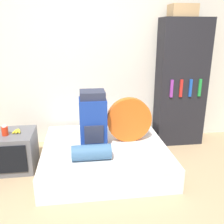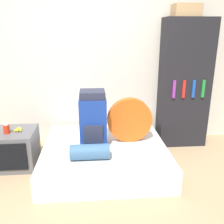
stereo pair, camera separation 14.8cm
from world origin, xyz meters
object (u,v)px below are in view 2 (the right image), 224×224
(backpack, at_px, (93,120))
(canister, at_px, (7,129))
(sleeping_roll, at_px, (90,152))
(television, at_px, (15,148))
(tent_bag, at_px, (130,120))
(cardboard_box, at_px, (186,10))
(bookshelf, at_px, (184,84))

(backpack, distance_m, canister, 1.10)
(sleeping_roll, bearing_deg, television, 155.20)
(television, height_order, canister, canister)
(tent_bag, distance_m, sleeping_roll, 0.74)
(backpack, xyz_separation_m, cardboard_box, (1.32, 0.60, 1.34))
(backpack, height_order, bookshelf, bookshelf)
(sleeping_roll, height_order, cardboard_box, cardboard_box)
(television, bearing_deg, backpack, -4.60)
(television, distance_m, canister, 0.31)
(bookshelf, bearing_deg, television, -167.89)
(cardboard_box, bearing_deg, sleeping_roll, -144.34)
(tent_bag, height_order, cardboard_box, cardboard_box)
(tent_bag, bearing_deg, television, -179.54)
(tent_bag, relative_size, television, 1.07)
(cardboard_box, bearing_deg, canister, -166.67)
(backpack, relative_size, television, 1.30)
(backpack, height_order, tent_bag, backpack)
(canister, height_order, cardboard_box, cardboard_box)
(television, xyz_separation_m, cardboard_box, (2.36, 0.52, 1.75))
(television, bearing_deg, cardboard_box, 12.36)
(backpack, distance_m, cardboard_box, 1.98)
(backpack, xyz_separation_m, tent_bag, (0.49, 0.10, -0.06))
(television, bearing_deg, sleeping_roll, -24.80)
(canister, bearing_deg, cardboard_box, 13.33)
(television, height_order, cardboard_box, cardboard_box)
(sleeping_roll, xyz_separation_m, bookshelf, (1.44, 0.98, 0.57))
(bookshelf, xyz_separation_m, cardboard_box, (-0.07, -0.00, 1.04))
(tent_bag, relative_size, sleeping_roll, 1.31)
(sleeping_roll, bearing_deg, bookshelf, 34.43)
(tent_bag, height_order, canister, tent_bag)
(tent_bag, bearing_deg, sleeping_roll, -138.38)
(sleeping_roll, relative_size, television, 0.82)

